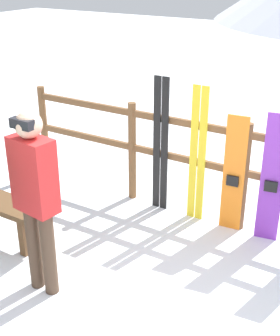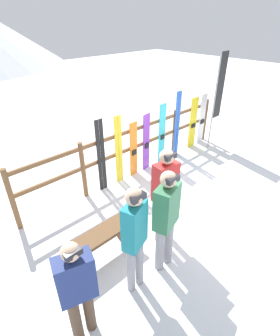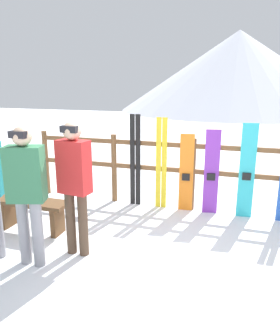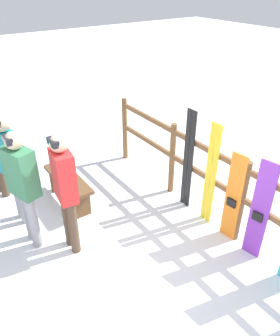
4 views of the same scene
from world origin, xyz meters
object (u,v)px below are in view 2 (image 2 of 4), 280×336
Objects in this scene: person_plaid_green at (166,215)px; person_red at (165,190)px; ski_pair_blue at (177,124)px; snowboard_white at (202,119)px; ski_pair_yellow at (119,150)px; snowboard_cyan at (162,134)px; ski_pair_black at (101,157)px; snowboard_purple at (146,143)px; snowboard_yellow at (193,123)px; bench at (102,239)px; person_navy at (77,287)px; rental_flag at (218,92)px; person_teal at (135,233)px; snowboard_orange at (134,150)px.

person_red is at bearing 43.83° from person_plaid_green.
ski_pair_blue reaches higher than snowboard_white.
snowboard_cyan is (1.45, -0.00, -0.03)m from ski_pair_yellow.
person_red is 1.17× the size of snowboard_white.
ski_pair_yellow is (0.49, 0.00, -0.02)m from ski_pair_black.
snowboard_purple is 0.57m from snowboard_cyan.
snowboard_yellow is (3.85, 2.36, -0.27)m from person_plaid_green.
snowboard_white is at bearing 17.58° from bench.
person_plaid_green is at bearing 1.08° from person_navy.
snowboard_white is at bearing 22.40° from person_navy.
snowboard_white reaches higher than snowboard_yellow.
person_plaid_green reaches higher than ski_pair_yellow.
bench is 3.48m from snowboard_cyan.
rental_flag reaches higher than ski_pair_blue.
snowboard_yellow is at bearing 29.71° from person_red.
rental_flag is at bearing -6.03° from ski_pair_black.
person_red reaches higher than bench.
snowboard_cyan reaches higher than person_navy.
rental_flag is at bearing -18.21° from ski_pair_blue.
snowboard_white reaches higher than bench.
snowboard_purple is (1.94, 2.36, -0.29)m from person_plaid_green.
snowboard_cyan is at bearing 37.03° from person_teal.
person_plaid_green is at bearing -155.51° from rental_flag.
person_navy is 1.13× the size of snowboard_orange.
person_navy is at bearing -157.60° from snowboard_white.
ski_pair_blue reaches higher than snowboard_orange.
person_navy reaches higher than snowboard_white.
snowboard_cyan is (1.00, 0.00, 0.11)m from snowboard_orange.
bench is 0.77× the size of person_navy.
ski_pair_black reaches higher than snowboard_white.
ski_pair_yellow is 0.47m from snowboard_orange.
bench is 4.70m from snowboard_yellow.
person_red is at bearing -136.93° from snowboard_cyan.
snowboard_purple is at bearing -0.14° from ski_pair_black.
snowboard_white reaches higher than snowboard_purple.
person_plaid_green is at bearing -2.08° from person_teal.
snowboard_orange is 2.78m from snowboard_white.
bench is at bearing 157.53° from person_red.
ski_pair_blue is at bearing 0.17° from snowboard_purple.
snowboard_cyan is at bearing 180.00° from snowboard_white.
snowboard_cyan is at bearing -0.13° from ski_pair_yellow.
snowboard_white is at bearing 0.00° from snowboard_orange.
ski_pair_black is 0.49m from ski_pair_yellow.
ski_pair_black reaches higher than snowboard_yellow.
snowboard_cyan reaches higher than bench.
person_navy is at bearing -137.39° from bench.
person_red reaches higher than ski_pair_yellow.
snowboard_yellow is (3.43, 1.96, -0.30)m from person_red.
person_plaid_green is 2.44m from ski_pair_black.
snowboard_orange is (0.94, -0.00, -0.16)m from ski_pair_black.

